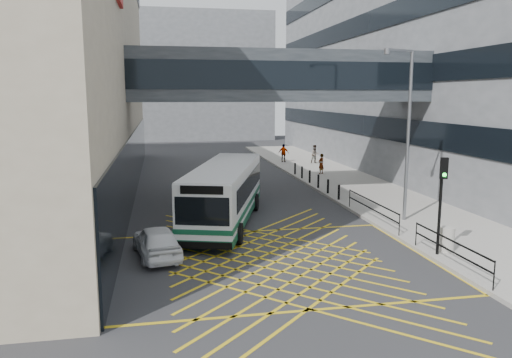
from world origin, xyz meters
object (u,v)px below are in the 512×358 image
pedestrian_c (284,153)px  car_dark (233,183)px  litter_bin (447,239)px  pedestrian_b (315,154)px  bus (225,192)px  car_white (157,241)px  car_silver (234,164)px  street_lamp (406,125)px  traffic_light (442,192)px  pedestrian_a (321,164)px

pedestrian_c → car_dark: bearing=90.9°
litter_bin → pedestrian_c: (0.15, 27.77, 0.35)m
litter_bin → pedestrian_b: bearing=84.0°
bus → car_white: 5.90m
bus → car_dark: 7.33m
pedestrian_b → car_silver: bearing=-160.2°
pedestrian_b → car_white: bearing=-123.3°
car_silver → street_lamp: 19.33m
street_lamp → pedestrian_c: (-0.44, 22.74, -3.92)m
street_lamp → car_silver: bearing=88.5°
car_dark → traffic_light: traffic_light is taller
pedestrian_b → bus: bearing=-122.0°
car_white → car_silver: car_silver is taller
car_dark → car_silver: (1.39, 9.12, -0.06)m
pedestrian_b → traffic_light: bearing=-100.2°
traffic_light → litter_bin: 2.17m
car_silver → pedestrian_b: bearing=-145.6°
car_dark → car_silver: bearing=-101.1°
traffic_light → pedestrian_b: (3.39, 26.74, -1.68)m
pedestrian_b → pedestrian_c: bearing=148.2°
street_lamp → pedestrian_c: bearing=71.5°
street_lamp → pedestrian_c: street_lamp is taller
car_white → car_silver: size_ratio=0.88×
car_dark → street_lamp: street_lamp is taller
car_silver → pedestrian_c: bearing=-126.7°
car_dark → litter_bin: bearing=113.4°
street_lamp → litter_bin: (-0.59, -5.03, -4.27)m
bus → street_lamp: street_lamp is taller
bus → pedestrian_a: bus is taller
bus → car_dark: (1.45, 7.14, -0.80)m
car_silver → litter_bin: size_ratio=4.81×
pedestrian_a → litter_bin: bearing=51.5°
traffic_light → street_lamp: (1.21, 5.44, 2.24)m
bus → car_silver: 16.53m
traffic_light → pedestrian_c: bearing=103.3°
street_lamp → car_white: bearing=174.7°
car_white → pedestrian_c: 28.33m
pedestrian_a → pedestrian_c: (-1.19, 7.57, 0.03)m
bus → pedestrian_b: size_ratio=6.42×
car_dark → pedestrian_c: pedestrian_c is taller
pedestrian_a → pedestrian_c: bearing=-115.8°
street_lamp → traffic_light: bearing=-122.1°
car_silver → car_white: bearing=85.3°
car_dark → pedestrian_b: pedestrian_b is taller
bus → pedestrian_b: 22.45m
car_dark → pedestrian_c: (6.82, 13.92, 0.21)m
car_white → pedestrian_a: bearing=-135.6°
car_dark → pedestrian_b: bearing=-129.5°
car_white → litter_bin: car_white is taller
car_silver → street_lamp: street_lamp is taller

